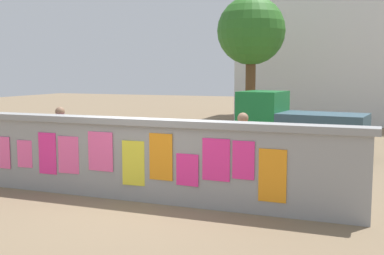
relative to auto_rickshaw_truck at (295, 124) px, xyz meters
The scene contains 10 objects.
ground 2.70m from the auto_rickshaw_truck, 132.66° to the left, with size 60.00×60.00×0.00m, color #7A664C.
poster_wall 6.37m from the auto_rickshaw_truck, 105.75° to the right, with size 8.03×0.42×1.56m.
auto_rickshaw_truck is the anchor object (origin of this frame).
motorcycle 3.25m from the auto_rickshaw_truck, 120.84° to the right, with size 1.90×0.56×0.87m.
bicycle_near 4.34m from the auto_rickshaw_truck, 166.92° to the right, with size 1.70×0.44×0.95m.
bicycle_far 6.05m from the auto_rickshaw_truck, 145.99° to the right, with size 1.69×0.46×0.95m.
person_walking 6.72m from the auto_rickshaw_truck, 133.91° to the right, with size 0.48×0.48×1.62m.
person_bystander 4.86m from the auto_rickshaw_truck, 93.28° to the right, with size 0.42×0.42×1.62m.
tree_roadside 5.70m from the auto_rickshaw_truck, 119.85° to the left, with size 2.62×2.62×5.32m.
building_background 11.75m from the auto_rickshaw_truck, 79.01° to the left, with size 13.00×6.56×7.23m.
Camera 1 is at (3.91, -7.94, 2.42)m, focal length 44.77 mm.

